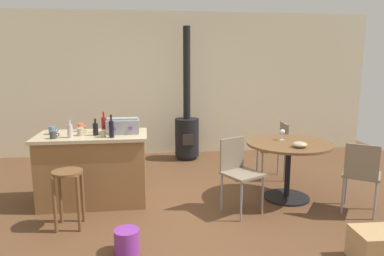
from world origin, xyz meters
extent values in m
plane|color=brown|center=(0.00, 0.00, 0.00)|extent=(8.80, 8.80, 0.00)
cube|color=beige|center=(0.00, 2.88, 1.35)|extent=(8.00, 0.10, 2.70)
cube|color=olive|center=(-1.06, 0.45, 0.42)|extent=(1.29, 0.67, 0.85)
cube|color=tan|center=(-1.06, 0.45, 0.87)|extent=(1.35, 0.73, 0.04)
cylinder|color=brown|center=(-1.10, -0.12, 0.30)|extent=(0.04, 0.04, 0.61)
cylinder|color=brown|center=(-1.34, -0.12, 0.30)|extent=(0.04, 0.04, 0.61)
cylinder|color=brown|center=(-1.34, -0.37, 0.30)|extent=(0.04, 0.04, 0.61)
cylinder|color=brown|center=(-1.10, -0.37, 0.30)|extent=(0.04, 0.04, 0.61)
cylinder|color=brown|center=(-1.22, -0.24, 0.62)|extent=(0.32, 0.32, 0.03)
cylinder|color=black|center=(1.44, 0.26, 0.01)|extent=(0.60, 0.60, 0.02)
cylinder|color=black|center=(1.44, 0.26, 0.36)|extent=(0.07, 0.07, 0.72)
cylinder|color=brown|center=(1.44, 0.26, 0.74)|extent=(1.08, 1.08, 0.03)
cube|color=#7F705B|center=(1.50, 1.08, 0.46)|extent=(0.43, 0.43, 0.03)
cube|color=#7F705B|center=(1.69, 1.07, 0.66)|extent=(0.05, 0.36, 0.40)
cylinder|color=gray|center=(1.66, 0.90, 0.22)|extent=(0.02, 0.02, 0.45)
cylinder|color=gray|center=(1.68, 1.24, 0.22)|extent=(0.02, 0.02, 0.45)
cylinder|color=gray|center=(1.35, 1.27, 0.22)|extent=(0.02, 0.02, 0.45)
cylinder|color=gray|center=(1.32, 0.93, 0.22)|extent=(0.02, 0.02, 0.45)
cube|color=#7F705B|center=(0.73, -0.12, 0.48)|extent=(0.54, 0.54, 0.03)
cube|color=#7F705B|center=(0.64, 0.05, 0.68)|extent=(0.33, 0.19, 0.40)
cylinder|color=gray|center=(0.80, 0.11, 0.23)|extent=(0.02, 0.02, 0.47)
cylinder|color=gray|center=(0.50, -0.05, 0.23)|extent=(0.02, 0.02, 0.47)
cylinder|color=gray|center=(0.66, -0.35, 0.23)|extent=(0.02, 0.02, 0.47)
cylinder|color=gray|center=(0.96, -0.19, 0.23)|extent=(0.02, 0.02, 0.47)
cube|color=#7F705B|center=(2.13, -0.26, 0.46)|extent=(0.56, 0.56, 0.03)
cube|color=#7F705B|center=(2.02, -0.41, 0.66)|extent=(0.30, 0.23, 0.40)
cylinder|color=gray|center=(1.90, -0.30, 0.22)|extent=(0.02, 0.02, 0.45)
cylinder|color=gray|center=(2.17, -0.50, 0.22)|extent=(0.02, 0.02, 0.45)
cylinder|color=gray|center=(2.37, -0.23, 0.22)|extent=(0.02, 0.02, 0.45)
cylinder|color=gray|center=(2.10, -0.02, 0.22)|extent=(0.02, 0.02, 0.45)
cylinder|color=black|center=(0.35, 2.36, 0.03)|extent=(0.37, 0.37, 0.06)
cylinder|color=black|center=(0.35, 2.36, 0.41)|extent=(0.44, 0.44, 0.69)
cube|color=#2D2826|center=(0.35, 2.14, 0.41)|extent=(0.20, 0.02, 0.20)
cylinder|color=black|center=(0.35, 2.36, 1.57)|extent=(0.13, 0.13, 1.64)
cube|color=gray|center=(-0.67, 0.45, 0.97)|extent=(0.40, 0.21, 0.17)
cube|color=gray|center=(-0.67, 0.45, 1.07)|extent=(0.38, 0.12, 0.02)
cube|color=purple|center=(-0.77, 0.34, 0.97)|extent=(0.04, 0.01, 0.04)
cube|color=purple|center=(-0.57, 0.34, 0.97)|extent=(0.04, 0.01, 0.04)
cylinder|color=black|center=(-0.79, 0.22, 0.99)|extent=(0.06, 0.06, 0.20)
cylinder|color=black|center=(-0.79, 0.22, 1.12)|extent=(0.02, 0.02, 0.08)
cylinder|color=maroon|center=(-0.92, 0.56, 0.98)|extent=(0.07, 0.07, 0.19)
cylinder|color=maroon|center=(-0.92, 0.56, 1.12)|extent=(0.02, 0.02, 0.07)
cylinder|color=#B7B2AD|center=(-1.28, 0.28, 0.96)|extent=(0.06, 0.06, 0.15)
cylinder|color=#B7B2AD|center=(-1.28, 0.28, 1.07)|extent=(0.02, 0.02, 0.06)
cylinder|color=black|center=(-1.00, 0.38, 0.96)|extent=(0.06, 0.06, 0.15)
cylinder|color=black|center=(-1.00, 0.38, 1.06)|extent=(0.02, 0.02, 0.06)
cylinder|color=#383838|center=(-1.47, 0.24, 0.93)|extent=(0.08, 0.08, 0.09)
torus|color=#383838|center=(-1.42, 0.24, 0.93)|extent=(0.05, 0.01, 0.05)
cylinder|color=tan|center=(-1.18, 0.38, 0.93)|extent=(0.08, 0.08, 0.10)
torus|color=tan|center=(-1.13, 0.38, 0.94)|extent=(0.05, 0.01, 0.05)
cylinder|color=#4C7099|center=(-1.54, 0.50, 0.94)|extent=(0.08, 0.08, 0.10)
torus|color=#4C7099|center=(-1.49, 0.50, 0.94)|extent=(0.05, 0.01, 0.05)
cylinder|color=tan|center=(-0.90, 0.27, 0.93)|extent=(0.07, 0.07, 0.08)
torus|color=tan|center=(-0.85, 0.27, 0.93)|extent=(0.05, 0.01, 0.05)
cylinder|color=#DB6651|center=(-1.23, 0.66, 0.94)|extent=(0.07, 0.07, 0.11)
torus|color=#DB6651|center=(-1.18, 0.66, 0.94)|extent=(0.05, 0.01, 0.05)
cylinder|color=silver|center=(1.40, 0.42, 0.75)|extent=(0.06, 0.06, 0.00)
cylinder|color=silver|center=(1.40, 0.42, 0.80)|extent=(0.01, 0.01, 0.08)
ellipsoid|color=silver|center=(1.40, 0.42, 0.86)|extent=(0.07, 0.07, 0.06)
ellipsoid|color=tan|center=(1.46, 0.00, 0.79)|extent=(0.18, 0.18, 0.07)
cube|color=tan|center=(1.63, -1.31, 0.15)|extent=(0.38, 0.35, 0.30)
cylinder|color=purple|center=(-0.58, -0.86, 0.11)|extent=(0.24, 0.24, 0.23)
camera|label=1|loc=(-0.36, -3.99, 1.77)|focal=33.16mm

